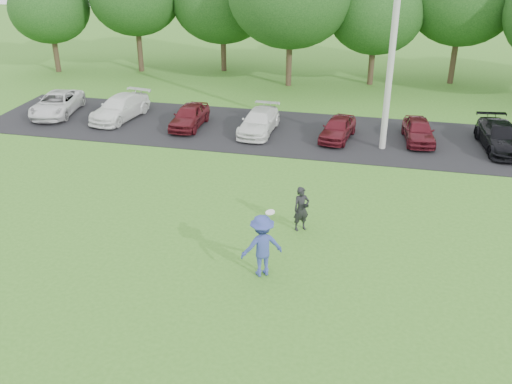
% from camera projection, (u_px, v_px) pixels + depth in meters
% --- Properties ---
extents(ground, '(100.00, 100.00, 0.00)m').
position_uv_depth(ground, '(230.00, 283.00, 16.62)').
color(ground, '#3A7220').
rests_on(ground, ground).
extents(parking_lot, '(32.00, 6.50, 0.03)m').
position_uv_depth(parking_lot, '(299.00, 133.00, 28.02)').
color(parking_lot, black).
rests_on(parking_lot, ground).
extents(utility_pole, '(0.28, 0.28, 9.84)m').
position_uv_depth(utility_pole, '(393.00, 40.00, 24.06)').
color(utility_pole, '#B0AFAA').
rests_on(utility_pole, ground).
extents(frisbee_player, '(1.45, 1.26, 2.12)m').
position_uv_depth(frisbee_player, '(262.00, 246.00, 16.64)').
color(frisbee_player, '#323F8D').
rests_on(frisbee_player, ground).
extents(camera_bystander, '(0.68, 0.64, 1.57)m').
position_uv_depth(camera_bystander, '(301.00, 209.00, 19.13)').
color(camera_bystander, black).
rests_on(camera_bystander, ground).
extents(parked_cars, '(28.45, 4.48, 1.18)m').
position_uv_depth(parked_cars, '(288.00, 121.00, 27.84)').
color(parked_cars, silver).
rests_on(parked_cars, parking_lot).
extents(tree_row, '(42.39, 9.85, 8.64)m').
position_uv_depth(tree_row, '(351.00, 3.00, 34.14)').
color(tree_row, '#38281C').
rests_on(tree_row, ground).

